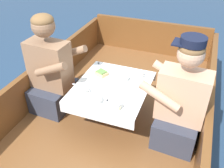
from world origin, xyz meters
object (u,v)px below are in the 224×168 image
object	(u,v)px
person_port	(51,73)
coffee_cup_starboard	(141,74)
person_starboard	(180,104)
coffee_cup_port	(84,91)
tin_can	(117,106)
sandwich	(102,73)

from	to	relation	value
person_port	coffee_cup_starboard	distance (m)	0.88
person_starboard	coffee_cup_starboard	size ratio (longest dim) A/B	10.63
coffee_cup_port	tin_can	xyz separation A→B (m)	(0.34, -0.10, 0.00)
person_port	coffee_cup_port	distance (m)	0.48
person_port	coffee_cup_port	world-z (taller)	person_port
person_starboard	coffee_cup_starboard	xyz separation A→B (m)	(-0.43, 0.31, 0.02)
coffee_cup_starboard	tin_can	bearing A→B (deg)	-94.80
sandwich	coffee_cup_starboard	distance (m)	0.38
coffee_cup_starboard	tin_can	xyz separation A→B (m)	(-0.05, -0.55, -0.00)
sandwich	coffee_cup_port	bearing A→B (deg)	-95.42
coffee_cup_starboard	person_port	bearing A→B (deg)	-161.47
sandwich	tin_can	distance (m)	0.53
coffee_cup_port	sandwich	bearing A→B (deg)	84.58
coffee_cup_port	tin_can	distance (m)	0.36
person_port	person_starboard	world-z (taller)	person_port
tin_can	sandwich	bearing A→B (deg)	126.71
person_port	person_starboard	bearing A→B (deg)	1.41
sandwich	coffee_cup_port	world-z (taller)	sandwich
person_starboard	coffee_cup_port	world-z (taller)	person_starboard
coffee_cup_port	coffee_cup_starboard	world-z (taller)	coffee_cup_starboard
coffee_cup_port	coffee_cup_starboard	size ratio (longest dim) A/B	1.06
coffee_cup_port	person_port	bearing A→B (deg)	159.42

